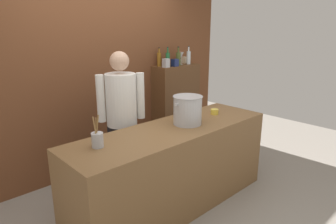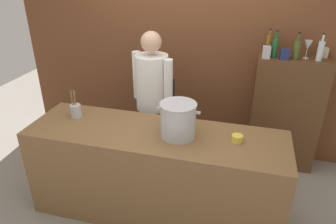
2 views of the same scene
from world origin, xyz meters
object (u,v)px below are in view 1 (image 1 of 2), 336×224
(spice_tin_navy, at_px, (175,63))
(spice_tin_cream, at_px, (185,60))
(wine_bottle_olive, at_px, (178,58))
(butter_jar, at_px, (215,112))
(wine_bottle_green, at_px, (168,59))
(wine_glass_tall, at_px, (181,56))
(stockpot_large, at_px, (188,110))
(wine_bottle_clear, at_px, (189,57))
(wine_bottle_amber, at_px, (159,59))
(spice_tin_silver, at_px, (166,63))
(chef, at_px, (122,114))
(utensil_crock, at_px, (97,139))

(spice_tin_navy, bearing_deg, spice_tin_cream, 25.09)
(spice_tin_cream, bearing_deg, wine_bottle_olive, -152.90)
(butter_jar, xyz_separation_m, spice_tin_navy, (0.37, 1.06, 0.46))
(wine_bottle_green, xyz_separation_m, spice_tin_cream, (0.51, 0.15, -0.06))
(wine_bottle_green, relative_size, wine_glass_tall, 1.50)
(wine_glass_tall, bearing_deg, stockpot_large, -132.71)
(wine_bottle_clear, distance_m, wine_glass_tall, 0.13)
(stockpot_large, bearing_deg, wine_bottle_clear, 43.15)
(wine_bottle_amber, xyz_separation_m, wine_glass_tall, (0.39, -0.08, 0.03))
(wine_bottle_clear, bearing_deg, wine_glass_tall, 158.99)
(wine_bottle_olive, xyz_separation_m, spice_tin_cream, (0.29, 0.15, -0.05))
(spice_tin_navy, bearing_deg, wine_bottle_green, 157.04)
(stockpot_large, relative_size, wine_bottle_green, 1.31)
(stockpot_large, height_order, wine_bottle_clear, wine_bottle_clear)
(wine_bottle_clear, height_order, spice_tin_silver, wine_bottle_clear)
(spice_tin_navy, bearing_deg, stockpot_large, -128.52)
(butter_jar, height_order, spice_tin_silver, spice_tin_silver)
(butter_jar, bearing_deg, wine_glass_tall, 62.86)
(chef, distance_m, wine_bottle_clear, 1.79)
(stockpot_large, xyz_separation_m, butter_jar, (0.51, 0.04, -0.12))
(utensil_crock, distance_m, butter_jar, 1.55)
(chef, relative_size, stockpot_large, 4.42)
(utensil_crock, bearing_deg, chef, 40.59)
(wine_bottle_clear, relative_size, spice_tin_cream, 2.76)
(utensil_crock, xyz_separation_m, spice_tin_silver, (1.73, 1.00, 0.43))
(wine_bottle_amber, distance_m, spice_tin_cream, 0.57)
(chef, distance_m, wine_bottle_green, 1.39)
(butter_jar, distance_m, spice_tin_silver, 1.17)
(butter_jar, xyz_separation_m, wine_bottle_green, (0.27, 1.11, 0.52))
(wine_bottle_green, xyz_separation_m, spice_tin_navy, (0.10, -0.04, -0.05))
(wine_bottle_olive, relative_size, wine_bottle_clear, 1.00)
(wine_bottle_amber, height_order, wine_glass_tall, wine_bottle_amber)
(wine_bottle_clear, height_order, spice_tin_cream, wine_bottle_clear)
(butter_jar, height_order, wine_glass_tall, wine_glass_tall)
(wine_glass_tall, bearing_deg, utensil_crock, -152.83)
(chef, height_order, wine_bottle_clear, chef)
(wine_glass_tall, xyz_separation_m, spice_tin_cream, (0.18, 0.10, -0.09))
(wine_bottle_olive, bearing_deg, wine_bottle_clear, 0.91)
(chef, relative_size, butter_jar, 17.71)
(wine_bottle_olive, relative_size, wine_glass_tall, 1.47)
(wine_bottle_amber, bearing_deg, chef, -150.37)
(butter_jar, distance_m, wine_bottle_clear, 1.41)
(utensil_crock, distance_m, spice_tin_cream, 2.64)
(utensil_crock, relative_size, butter_jar, 3.11)
(spice_tin_navy, bearing_deg, wine_bottle_clear, 7.25)
(butter_jar, distance_m, wine_bottle_green, 1.25)
(wine_bottle_amber, relative_size, spice_tin_navy, 2.55)
(stockpot_large, bearing_deg, utensil_crock, 174.95)
(wine_bottle_clear, relative_size, spice_tin_navy, 2.61)
(stockpot_large, distance_m, wine_bottle_olive, 1.56)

